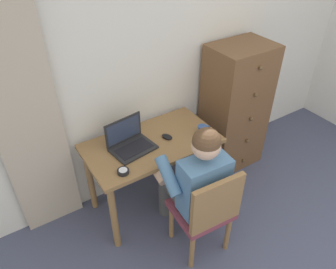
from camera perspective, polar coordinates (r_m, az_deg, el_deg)
The scene contains 10 objects.
wall_back at distance 2.93m, azimuth 1.06°, elevation 13.80°, with size 4.80×0.05×2.50m, color silver.
curtain_panel at distance 2.52m, azimuth -23.90°, elevation 3.07°, with size 0.48×0.03×2.23m, color #BCAD99.
desk at distance 2.77m, azimuth -2.86°, elevation -3.18°, with size 1.12×0.62×0.73m.
dresser at distance 3.32m, azimuth 11.72°, elevation 4.55°, with size 0.59×0.47×1.32m.
chair at distance 2.51m, azimuth 6.79°, elevation -13.13°, with size 0.44×0.43×0.86m.
person_seated at distance 2.47m, azimuth 4.68°, elevation -7.64°, with size 0.55×0.60×1.18m.
laptop at distance 2.63m, azimuth -6.75°, elevation -1.35°, with size 0.37×0.30×0.24m.
computer_mouse at distance 2.73m, azimuth -0.17°, elevation -0.38°, with size 0.06×0.10×0.03m, color black.
desk_clock at distance 2.42m, azimuth -7.93°, elevation -6.48°, with size 0.09×0.09×0.03m.
coffee_mug at distance 2.76m, azimuth 6.13°, elevation 0.70°, with size 0.12×0.08×0.09m.
Camera 1 is at (-1.50, -0.05, 2.38)m, focal length 34.48 mm.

